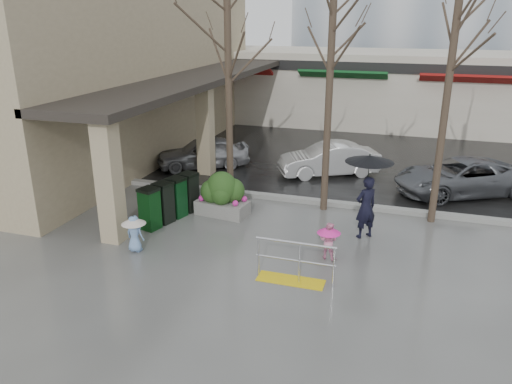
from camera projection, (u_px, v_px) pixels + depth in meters
The scene contains 20 objects.
ground at pixel (254, 251), 13.22m from camera, with size 120.00×120.00×0.00m, color #51514F.
street_asphalt at pixel (356, 109), 32.96m from camera, with size 120.00×36.00×0.01m, color black.
curb at pixel (290, 199), 16.79m from camera, with size 120.00×0.30×0.15m, color gray.
near_building at pixel (113, 61), 21.63m from camera, with size 6.00×18.00×8.00m, color tan.
canopy_slab at pixel (203, 74), 20.55m from camera, with size 2.80×18.00×0.25m, color #2D2823.
pillar_front at pixel (109, 180), 13.30m from camera, with size 0.55×0.55×3.50m, color tan.
pillar_back at pixel (205, 130), 19.13m from camera, with size 0.55×0.55×3.50m, color tan.
storefront_row at pixel (386, 88), 28.09m from camera, with size 34.00×6.74×4.00m.
handrail at pixel (294, 267), 11.63m from camera, with size 1.90×0.50×1.03m.
tree_west at pixel (228, 44), 15.31m from camera, with size 3.20×3.20×6.80m.
tree_midwest at pixel (332, 40), 14.35m from camera, with size 3.20×3.20×7.00m.
tree_mideast at pixel (452, 56), 13.53m from camera, with size 3.20×3.20×6.50m.
woman at pixel (367, 189), 13.62m from camera, with size 1.32×1.32×2.42m.
child_pink at pixel (329, 238), 12.68m from camera, with size 0.61×0.61×0.98m.
child_blue at pixel (134, 229), 13.05m from camera, with size 0.65×0.65×1.01m.
planter at pixel (222, 194), 15.46m from camera, with size 1.69×1.00×1.40m.
news_boxes at pixel (170, 200), 15.11m from camera, with size 1.09×2.29×1.25m.
car_a at pixel (203, 153), 20.26m from camera, with size 1.49×3.70×1.26m, color #9D9EA2.
car_b at pixel (329, 159), 19.32m from camera, with size 1.33×3.82×1.26m, color white.
car_c at pixel (461, 177), 17.24m from camera, with size 2.09×4.53×1.26m, color slate.
Camera 1 is at (3.68, -11.34, 5.93)m, focal length 35.00 mm.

